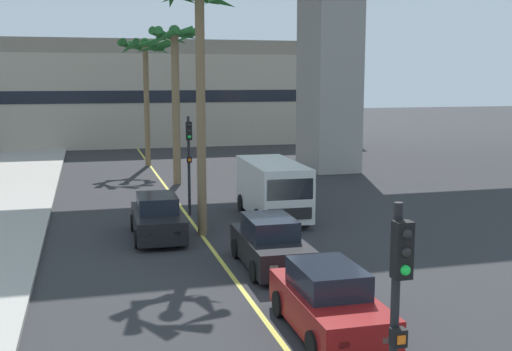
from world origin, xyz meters
name	(u,v)px	position (x,y,z in m)	size (l,w,h in m)	color
lane_stripe_center	(192,222)	(0.00, 24.00, 0.00)	(0.14, 56.00, 0.01)	#DBCC4C
pier_building_backdrop	(132,94)	(0.00, 55.51, 4.38)	(38.41, 8.04, 8.88)	#BCB29E
car_queue_front	(158,218)	(-1.60, 21.87, 0.72)	(1.90, 4.13, 1.56)	black
car_queue_second	(329,303)	(1.21, 12.08, 0.72)	(1.87, 4.12, 1.56)	maroon
car_queue_third	(271,244)	(1.35, 17.30, 0.72)	(1.90, 4.13, 1.56)	black
delivery_van	(272,188)	(3.34, 23.86, 1.29)	(2.27, 5.30, 2.36)	silver
traffic_light_median_near	(397,313)	(-0.10, 6.38, 2.71)	(0.24, 0.37, 4.20)	black
traffic_light_median_far	(189,152)	(0.11, 25.23, 2.71)	(0.24, 0.37, 4.20)	black
palm_tree_near_median	(175,61)	(0.71, 33.37, 6.66)	(2.80, 2.79, 8.52)	brown
palm_tree_mid_median	(146,58)	(-0.11, 41.09, 6.99)	(3.57, 3.56, 8.30)	brown
palm_tree_far_median	(199,25)	(0.03, 21.86, 7.64)	(3.06, 3.06, 9.20)	brown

